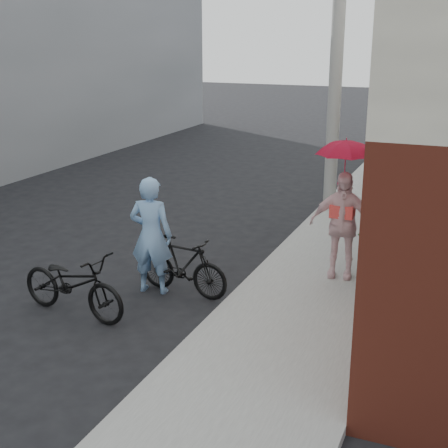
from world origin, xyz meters
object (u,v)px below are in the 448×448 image
Objects in this scene: officer at (151,235)px; bike_left at (73,284)px; bike_right at (183,266)px; utility_pole at (337,52)px; planter at (375,268)px; kimono_woman at (342,225)px.

officer is 1.42m from bike_left.
bike_left is 1.70m from bike_right.
bike_right is (-1.00, -5.41, -3.03)m from utility_pole.
bike_left is 5.42× the size of planter.
planter is at bearing -50.06° from bike_right.
bike_left is at bearing 146.00° from bike_right.
utility_pole reaches higher than bike_left.
utility_pole is 5.21m from planter.
planter is at bearing -65.98° from utility_pole.
kimono_woman is (3.24, 2.67, 0.50)m from bike_left.
planter is (3.14, 1.81, -0.71)m from officer.
bike_right is at bearing -178.14° from officer.
officer is 1.01× the size of bike_left.
utility_pole is at bearing -113.99° from officer.
utility_pole is at bearing 98.67° from kimono_woman.
kimono_woman reaches higher than bike_left.
officer reaches higher than bike_right.
bike_left is (-2.12, -6.70, -3.02)m from utility_pole.
bike_right is 0.90× the size of kimono_woman.
planter is (3.76, 3.00, -0.27)m from bike_left.
kimono_woman is (2.62, 1.48, 0.06)m from officer.
bike_left is 1.18× the size of bike_right.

